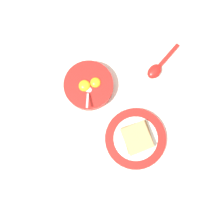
% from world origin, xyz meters
% --- Properties ---
extents(ground_plane, '(3.00, 3.00, 0.00)m').
position_xyz_m(ground_plane, '(0.00, 0.00, 0.00)').
color(ground_plane, silver).
extents(egg_bowl, '(0.17, 0.17, 0.07)m').
position_xyz_m(egg_bowl, '(-0.10, -0.09, 0.02)').
color(egg_bowl, red).
rests_on(egg_bowl, ground_plane).
extents(toast_plate, '(0.21, 0.21, 0.02)m').
position_xyz_m(toast_plate, '(0.10, -0.22, 0.01)').
color(toast_plate, red).
rests_on(toast_plate, ground_plane).
extents(toast_sandwich, '(0.12, 0.13, 0.03)m').
position_xyz_m(toast_sandwich, '(0.10, -0.21, 0.03)').
color(toast_sandwich, tan).
rests_on(toast_sandwich, toast_plate).
extents(soup_spoon, '(0.09, 0.16, 0.03)m').
position_xyz_m(soup_spoon, '(0.10, 0.04, 0.01)').
color(soup_spoon, red).
rests_on(soup_spoon, ground_plane).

